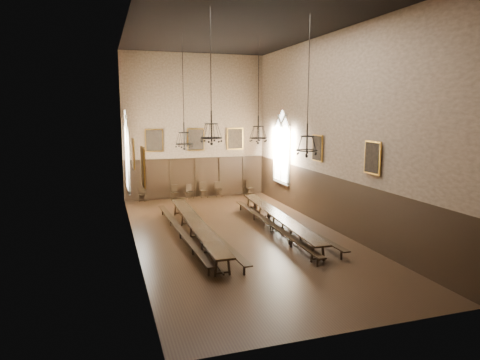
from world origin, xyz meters
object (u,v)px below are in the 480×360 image
bench_left_outer (180,232)px  chandelier_back_left (184,136)px  chair_7 (250,191)px  chair_3 (190,194)px  chair_2 (175,195)px  chair_5 (218,192)px  bench_left_inner (205,230)px  bench_right_outer (289,223)px  table_right (278,222)px  chair_4 (204,193)px  chandelier_front_right (307,141)px  chair_0 (142,197)px  chandelier_front_left (211,128)px  table_left (196,230)px  chandelier_back_right (258,132)px  bench_right_inner (271,226)px

bench_left_outer → chandelier_back_left: size_ratio=1.89×
chair_7 → chair_3: bearing=165.7°
chair_2 → chair_5: bearing=-2.7°
bench_left_inner → bench_right_outer: 4.06m
bench_left_inner → chair_3: bearing=83.3°
table_right → chandelier_back_left: bearing=150.2°
chair_4 → chandelier_front_right: chandelier_front_right is taller
chair_3 → chair_7: 3.99m
bench_left_inner → chair_0: chair_0 is taller
chair_0 → chair_3: bearing=8.4°
chair_0 → chandelier_back_left: size_ratio=0.17×
bench_left_inner → chair_7: bearing=58.9°
chair_5 → chair_7: (2.10, -0.13, 0.01)m
chandelier_front_left → chandelier_front_right: (3.74, -0.00, -0.53)m
table_right → chandelier_back_left: size_ratio=1.87×
chair_7 → chair_0: bearing=165.9°
bench_left_outer → chair_0: bearing=96.1°
bench_right_outer → chair_5: (-1.20, 8.37, 0.00)m
table_left → chair_0: chair_0 is taller
table_left → bench_left_inner: (0.44, 0.26, -0.08)m
bench_left_inner → bench_right_outer: size_ratio=1.08×
bench_left_inner → chandelier_back_left: (-0.43, 2.17, 4.01)m
chair_7 → chair_5: bearing=163.3°
bench_right_outer → chair_7: (0.90, 8.24, 0.02)m
chair_2 → chair_4: (1.85, 0.03, 0.02)m
table_left → bench_left_outer: 0.70m
bench_left_inner → chair_5: (2.86, 8.36, -0.02)m
chair_7 → chandelier_back_right: chandelier_back_right is taller
bench_left_outer → bench_right_outer: size_ratio=1.00×
table_left → chandelier_front_left: chandelier_front_left is taller
chair_7 → chandelier_back_right: (-1.67, -6.09, 4.17)m
bench_left_outer → chandelier_back_right: size_ratio=1.96×
bench_right_inner → chandelier_back_left: 5.85m
bench_left_outer → chair_0: chair_0 is taller
bench_right_inner → chandelier_back_right: size_ratio=1.98×
chair_3 → chandelier_front_right: size_ratio=0.18×
table_right → chandelier_front_left: bearing=-141.5°
chair_3 → chandelier_back_right: bearing=-85.7°
table_left → chandelier_front_right: 6.20m
chair_5 → table_left: bearing=-110.6°
chair_0 → chandelier_front_left: (1.55, -11.52, 4.63)m
chandelier_back_right → bench_right_outer: bearing=-70.4°
table_left → bench_right_outer: table_left is taller
chair_4 → chair_7: size_ratio=1.00×
chair_0 → chair_5: (4.85, 0.02, 0.02)m
chair_4 → chandelier_back_right: chandelier_back_right is taller
chair_2 → chair_3: (0.94, -0.01, -0.00)m
chair_7 → chandelier_front_left: 13.43m
table_right → chair_2: bearing=112.4°
chair_2 → chandelier_front_right: 12.63m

